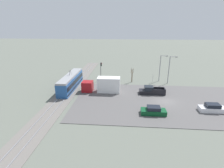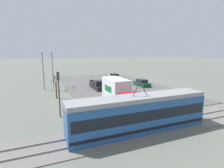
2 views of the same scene
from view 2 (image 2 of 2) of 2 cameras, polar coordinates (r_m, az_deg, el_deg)
The scene contains 13 objects.
ground_plane at distance 39.20m, azimuth 0.05°, elevation -0.47°, with size 320.00×320.00×0.00m, color #60665B.
road_surface at distance 39.19m, azimuth 0.05°, elevation -0.41°, with size 20.06×37.68×0.08m.
rail_bed at distance 21.36m, azimuth 23.59°, elevation -10.90°, with size 73.35×4.40×0.22m.
light_rail_tram at distance 17.00m, azimuth 8.91°, elevation -9.55°, with size 13.73×2.57×4.54m.
box_truck at distance 24.96m, azimuth 2.36°, elevation -2.94°, with size 2.50×8.94×3.53m.
pickup_truck at distance 35.50m, azimuth -4.62°, elevation -0.44°, with size 2.02×5.83×1.78m.
sedan_car_0 at distance 38.76m, azimuth 9.69°, elevation 0.28°, with size 1.88×4.42×1.46m.
sedan_car_1 at distance 47.44m, azimuth 0.77°, elevation 2.34°, with size 1.81×4.62×1.51m.
traffic_light_pole at distance 20.74m, azimuth -16.99°, elevation -1.33°, with size 0.28×0.47×5.30m.
street_tree at distance 29.54m, azimuth -17.77°, elevation -1.07°, with size 0.96×0.80×4.02m.
street_lamp_near_crossing at distance 36.93m, azimuth -21.59°, elevation 4.80°, with size 0.36×1.95×7.33m.
street_lamp_mid_block at distance 39.00m, azimuth -18.85°, elevation 5.33°, with size 0.36×1.95×7.44m.
no_parking_sign at distance 35.26m, azimuth -19.12°, elevation 0.00°, with size 0.32×0.08×2.31m.
Camera 2 is at (14.67, 35.55, 7.58)m, focal length 28.00 mm.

